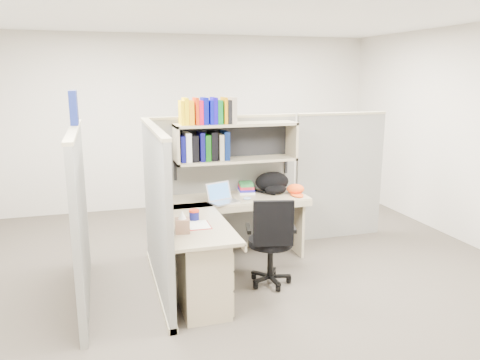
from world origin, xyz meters
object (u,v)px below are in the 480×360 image
object	(u,v)px
backpack	(274,183)
task_chair	(271,255)
desk	(214,252)
laptop	(224,193)
snack_canister	(194,215)

from	to	relation	value
backpack	task_chair	xyz separation A→B (m)	(-0.36, -0.90, -0.52)
desk	laptop	distance (m)	0.82
snack_canister	task_chair	xyz separation A→B (m)	(0.74, -0.13, -0.45)
laptop	backpack	distance (m)	0.72
backpack	snack_canister	world-z (taller)	backpack
desk	backpack	distance (m)	1.39
laptop	snack_canister	distance (m)	0.67
backpack	snack_canister	xyz separation A→B (m)	(-1.11, -0.77, -0.07)
laptop	snack_canister	size ratio (longest dim) A/B	3.01
desk	snack_canister	world-z (taller)	snack_canister
desk	snack_canister	distance (m)	0.41
laptop	task_chair	distance (m)	0.87
desk	task_chair	distance (m)	0.60
desk	snack_canister	size ratio (longest dim) A/B	17.27
desk	task_chair	xyz separation A→B (m)	(0.59, 0.03, -0.11)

